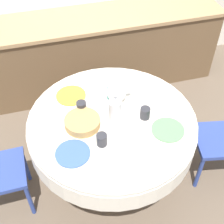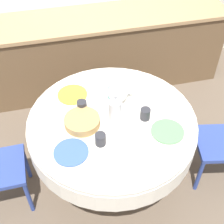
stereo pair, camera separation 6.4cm
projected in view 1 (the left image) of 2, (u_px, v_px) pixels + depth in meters
ground_plane at (112, 175)px, 2.97m from camera, size 12.00×12.00×0.00m
kitchen_counter at (79, 54)px, 3.61m from camera, size 3.24×0.64×0.89m
dining_table at (112, 130)px, 2.51m from camera, size 1.33×1.33×0.77m
plate_near_left at (73, 153)px, 2.18m from camera, size 0.25×0.25×0.01m
cup_near_left at (102, 140)px, 2.22m from camera, size 0.08×0.08×0.10m
plate_near_right at (168, 130)px, 2.34m from camera, size 0.25×0.25×0.01m
cup_near_right at (145, 113)px, 2.40m from camera, size 0.08×0.08×0.10m
plate_far_left at (71, 96)px, 2.61m from camera, size 0.25×0.25×0.01m
cup_far_left at (81, 107)px, 2.45m from camera, size 0.08×0.08×0.10m
plate_far_right at (129, 85)px, 2.71m from camera, size 0.25×0.25×0.01m
cup_far_right at (111, 93)px, 2.57m from camera, size 0.08×0.08×0.10m
coffee_carafe at (115, 109)px, 2.35m from camera, size 0.10×0.10×0.26m
teapot at (117, 93)px, 2.51m from camera, size 0.22×0.16×0.20m
bread_basket at (82, 122)px, 2.36m from camera, size 0.27×0.27×0.06m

